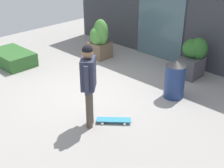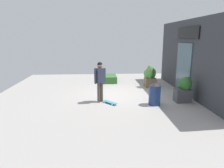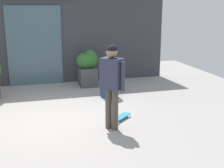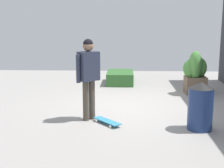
# 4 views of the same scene
# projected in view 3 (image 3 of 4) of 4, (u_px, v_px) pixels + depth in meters

# --- Properties ---
(ground_plane) EXTENTS (12.00, 12.00, 0.00)m
(ground_plane) POSITION_uv_depth(u_px,v_px,m) (57.00, 117.00, 6.93)
(ground_plane) COLOR #9E9993
(building_facade) EXTENTS (7.96, 0.31, 3.58)m
(building_facade) POSITION_uv_depth(u_px,v_px,m) (44.00, 28.00, 9.59)
(building_facade) COLOR #383A3F
(building_facade) RESTS_ON ground_plane
(skateboarder) EXTENTS (0.47, 0.49, 1.74)m
(skateboarder) POSITION_uv_depth(u_px,v_px,m) (112.00, 78.00, 6.01)
(skateboarder) COLOR #4C4238
(skateboarder) RESTS_ON ground_plane
(skateboard) EXTENTS (0.66, 0.62, 0.08)m
(skateboard) POSITION_uv_depth(u_px,v_px,m) (119.00, 118.00, 6.72)
(skateboard) COLOR teal
(skateboard) RESTS_ON ground_plane
(planter_box_left) EXTENTS (0.68, 0.67, 1.13)m
(planter_box_left) POSITION_uv_depth(u_px,v_px,m) (87.00, 66.00, 9.55)
(planter_box_left) COLOR #47474C
(planter_box_left) RESTS_ON ground_plane
(trash_bin) EXTENTS (0.49, 0.49, 0.95)m
(trash_bin) POSITION_uv_depth(u_px,v_px,m) (109.00, 80.00, 8.39)
(trash_bin) COLOR navy
(trash_bin) RESTS_ON ground_plane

